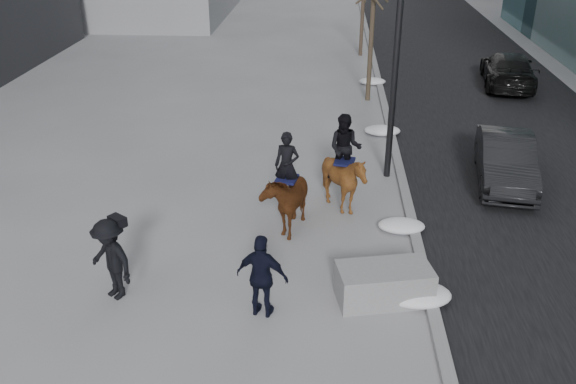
# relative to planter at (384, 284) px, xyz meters

# --- Properties ---
(ground) EXTENTS (120.00, 120.00, 0.00)m
(ground) POSITION_rel_planter_xyz_m (-2.05, 0.56, -0.37)
(ground) COLOR gray
(ground) RESTS_ON ground
(road) EXTENTS (8.00, 90.00, 0.01)m
(road) POSITION_rel_planter_xyz_m (4.95, 10.56, -0.37)
(road) COLOR black
(road) RESTS_ON ground
(curb) EXTENTS (0.25, 90.00, 0.12)m
(curb) POSITION_rel_planter_xyz_m (0.95, 10.56, -0.31)
(curb) COLOR gray
(curb) RESTS_ON ground
(planter) EXTENTS (2.02, 1.30, 0.75)m
(planter) POSITION_rel_planter_xyz_m (0.00, 0.00, 0.00)
(planter) COLOR gray
(planter) RESTS_ON ground
(car_near) EXTENTS (2.03, 4.28, 1.36)m
(car_near) POSITION_rel_planter_xyz_m (3.81, 5.84, 0.30)
(car_near) COLOR black
(car_near) RESTS_ON ground
(car_far) EXTENTS (2.64, 5.08, 1.41)m
(car_far) POSITION_rel_planter_xyz_m (6.32, 15.61, 0.33)
(car_far) COLOR black
(car_far) RESTS_ON ground
(tree_near) EXTENTS (1.20, 1.20, 5.01)m
(tree_near) POSITION_rel_planter_xyz_m (0.35, 13.24, 2.13)
(tree_near) COLOR #352A1F
(tree_near) RESTS_ON ground
(tree_far) EXTENTS (1.20, 1.20, 4.54)m
(tree_far) POSITION_rel_planter_xyz_m (0.35, 20.60, 1.90)
(tree_far) COLOR #34291E
(tree_far) RESTS_ON ground
(mounted_left) EXTENTS (1.20, 2.00, 2.41)m
(mounted_left) POSITION_rel_planter_xyz_m (-2.16, 2.87, 0.52)
(mounted_left) COLOR #47220E
(mounted_left) RESTS_ON ground
(mounted_right) EXTENTS (1.60, 1.74, 2.56)m
(mounted_right) POSITION_rel_planter_xyz_m (-0.77, 3.84, 0.65)
(mounted_right) COLOR #4E260F
(mounted_right) RESTS_ON ground
(feeder) EXTENTS (1.10, 0.97, 1.75)m
(feeder) POSITION_rel_planter_xyz_m (-2.38, -0.64, 0.50)
(feeder) COLOR black
(feeder) RESTS_ON ground
(camera_crew) EXTENTS (1.30, 1.18, 1.75)m
(camera_crew) POSITION_rel_planter_xyz_m (-5.46, -0.25, 0.51)
(camera_crew) COLOR black
(camera_crew) RESTS_ON ground
(snow_piles) EXTENTS (1.43, 16.24, 0.36)m
(snow_piles) POSITION_rel_planter_xyz_m (0.65, 5.76, -0.21)
(snow_piles) COLOR white
(snow_piles) RESTS_ON ground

